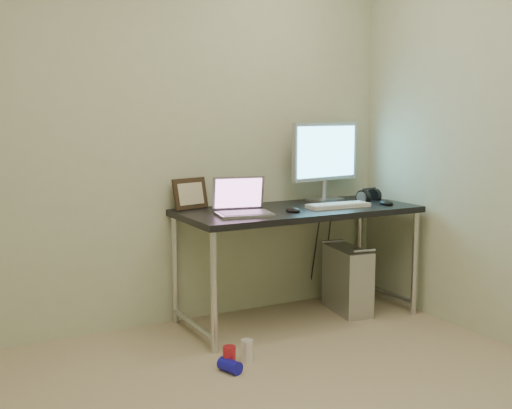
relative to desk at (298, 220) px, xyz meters
The scene contains 16 objects.
wall_back 1.13m from the desk, 159.28° to the left, with size 3.50×0.02×2.50m, color beige.
desk is the anchor object (origin of this frame).
tower_computer 0.59m from the desk, ahead, with size 0.26×0.45×0.48m.
cable_a 0.52m from the desk, 40.89° to the left, with size 0.01×0.01×0.70m, color black.
cable_b 0.59m from the desk, 32.54° to the left, with size 0.01×0.01×0.72m, color black.
can_red 1.13m from the desk, 144.15° to the right, with size 0.07×0.07×0.13m, color red.
can_white 1.02m from the desk, 141.64° to the right, with size 0.07×0.07×0.12m, color white.
can_blue 1.18m from the desk, 142.88° to the right, with size 0.07×0.07×0.13m, color #1714C0.
laptop 0.47m from the desk, behind, with size 0.37×0.33×0.23m.
monitor 0.58m from the desk, 30.93° to the left, with size 0.59×0.21×0.55m.
keyboard 0.28m from the desk, 23.54° to the right, with size 0.42×0.14×0.03m, color silver.
mouse_right 0.63m from the desk, 14.96° to the right, with size 0.08×0.12×0.04m, color black.
mouse_left 0.21m from the desk, 131.48° to the right, with size 0.07×0.11×0.04m, color black.
headphones 0.65m from the desk, ahead, with size 0.19×0.11×0.11m.
picture_frame 0.72m from the desk, 155.29° to the left, with size 0.25×0.03×0.20m, color black.
webcam 0.47m from the desk, 144.21° to the left, with size 0.04×0.03×0.12m.
Camera 1 is at (-1.30, -2.12, 1.36)m, focal length 45.00 mm.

